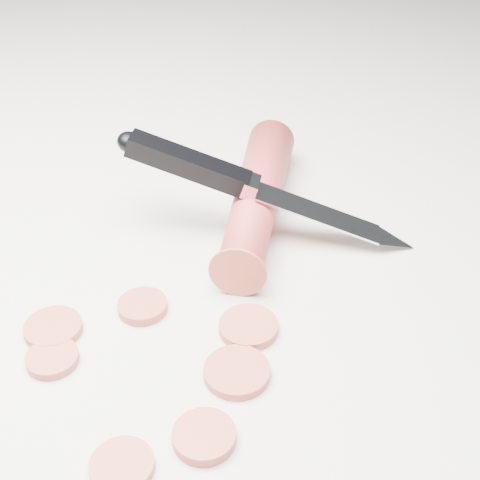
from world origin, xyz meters
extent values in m
plane|color=silver|center=(0.00, 0.00, 0.00)|extent=(2.40, 2.40, 0.00)
cylinder|color=red|center=(0.06, 0.10, 0.02)|extent=(0.09, 0.18, 0.03)
cylinder|color=#C54E36|center=(-0.08, -0.01, 0.00)|extent=(0.04, 0.04, 0.01)
cylinder|color=#C54E36|center=(0.03, -0.06, 0.00)|extent=(0.04, 0.04, 0.01)
cylinder|color=#C54E36|center=(-0.03, 0.01, 0.00)|extent=(0.03, 0.03, 0.01)
cylinder|color=#C54E36|center=(0.04, -0.02, 0.00)|extent=(0.04, 0.04, 0.01)
cylinder|color=#C54E36|center=(0.01, -0.10, 0.00)|extent=(0.03, 0.03, 0.01)
cylinder|color=#C54E36|center=(-0.08, -0.03, 0.00)|extent=(0.03, 0.03, 0.01)
cylinder|color=#C54E36|center=(-0.04, -0.11, 0.00)|extent=(0.03, 0.03, 0.01)
camera|label=1|loc=(-0.01, -0.32, 0.30)|focal=50.00mm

